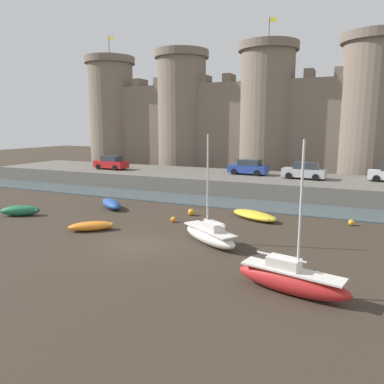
% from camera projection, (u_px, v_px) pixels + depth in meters
% --- Properties ---
extents(ground_plane, '(160.00, 160.00, 0.00)m').
position_uv_depth(ground_plane, '(134.00, 245.00, 21.49)').
color(ground_plane, '#382D23').
extents(water_channel, '(80.00, 4.50, 0.10)m').
position_uv_depth(water_channel, '(215.00, 202.00, 33.35)').
color(water_channel, '#47565B').
rests_on(water_channel, ground).
extents(quay_road, '(60.47, 10.00, 1.58)m').
position_uv_depth(quay_road, '(240.00, 182.00, 39.72)').
color(quay_road, '#666059').
rests_on(quay_road, ground).
extents(castle, '(56.04, 7.56, 19.91)m').
position_uv_depth(castle, '(266.00, 117.00, 48.29)').
color(castle, '#7A6B5B').
rests_on(castle, ground).
extents(rowboat_near_channel_right, '(2.96, 2.30, 0.79)m').
position_uv_depth(rowboat_near_channel_right, '(21.00, 210.00, 28.34)').
color(rowboat_near_channel_right, '#1E6B47').
rests_on(rowboat_near_channel_right, ground).
extents(rowboat_foreground_right, '(2.88, 2.63, 0.60)m').
position_uv_depth(rowboat_foreground_right, '(92.00, 226.00, 24.35)').
color(rowboat_foreground_right, orange).
rests_on(rowboat_foreground_right, ground).
extents(rowboat_near_channel_left, '(4.21, 3.18, 0.58)m').
position_uv_depth(rowboat_near_channel_left, '(254.00, 215.00, 27.31)').
color(rowboat_near_channel_left, yellow).
rests_on(rowboat_near_channel_left, ground).
extents(rowboat_midflat_left, '(3.41, 3.03, 0.78)m').
position_uv_depth(rowboat_midflat_left, '(111.00, 204.00, 30.83)').
color(rowboat_midflat_left, '#234793').
rests_on(rowboat_midflat_left, ground).
extents(sailboat_midflat_right, '(4.47, 3.54, 6.30)m').
position_uv_depth(sailboat_midflat_right, '(210.00, 235.00, 21.57)').
color(sailboat_midflat_right, silver).
rests_on(sailboat_midflat_right, ground).
extents(sailboat_midflat_centre, '(4.86, 2.03, 6.26)m').
position_uv_depth(sailboat_midflat_centre, '(291.00, 279.00, 15.20)').
color(sailboat_midflat_centre, red).
rests_on(sailboat_midflat_centre, ground).
extents(mooring_buoy_off_centre, '(0.52, 0.52, 0.52)m').
position_uv_depth(mooring_buoy_off_centre, '(191.00, 212.00, 28.46)').
color(mooring_buoy_off_centre, orange).
rests_on(mooring_buoy_off_centre, ground).
extents(mooring_buoy_mid_mud, '(0.39, 0.39, 0.39)m').
position_uv_depth(mooring_buoy_mid_mud, '(173.00, 219.00, 26.49)').
color(mooring_buoy_mid_mud, orange).
rests_on(mooring_buoy_mid_mud, ground).
extents(mooring_buoy_near_shore, '(0.42, 0.42, 0.42)m').
position_uv_depth(mooring_buoy_near_shore, '(351.00, 223.00, 25.59)').
color(mooring_buoy_near_shore, orange).
rests_on(mooring_buoy_near_shore, ground).
extents(car_quay_centre_east, '(4.20, 2.08, 1.62)m').
position_uv_depth(car_quay_centre_east, '(111.00, 163.00, 44.57)').
color(car_quay_centre_east, red).
rests_on(car_quay_centre_east, quay_road).
extents(car_quay_centre_west, '(4.20, 2.08, 1.62)m').
position_uv_depth(car_quay_centre_west, '(248.00, 167.00, 39.82)').
color(car_quay_centre_west, '#263F99').
rests_on(car_quay_centre_west, quay_road).
extents(car_quay_west, '(4.20, 2.08, 1.62)m').
position_uv_depth(car_quay_west, '(304.00, 171.00, 36.63)').
color(car_quay_west, '#B2B5B7').
rests_on(car_quay_west, quay_road).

